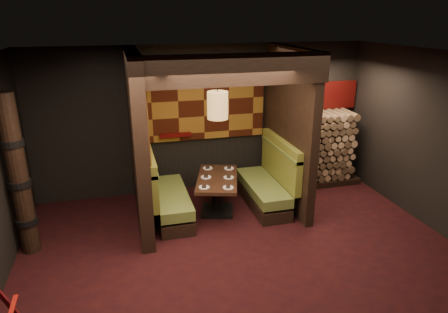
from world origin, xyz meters
TOP-DOWN VIEW (x-y plane):
  - floor at (0.00, 0.00)m, footprint 6.50×5.50m
  - ceiling at (0.00, 0.00)m, footprint 6.50×5.50m
  - wall_back at (0.00, 2.76)m, footprint 6.50×0.02m
  - wall_front at (0.00, -2.76)m, footprint 6.50×0.02m
  - partition_left at (-1.35, 1.65)m, footprint 0.20×2.20m
  - partition_right at (1.30, 1.70)m, footprint 0.15×2.10m
  - header_beam at (-0.02, 0.70)m, footprint 2.85×0.18m
  - tapa_back_panel at (-0.02, 2.71)m, footprint 2.40×0.06m
  - tapa_side_panel at (-1.23, 1.82)m, footprint 0.04×1.85m
  - lacquer_shelf at (-0.60, 2.65)m, footprint 0.60×0.12m
  - booth_bench_left at (-0.96, 1.65)m, footprint 0.68×1.60m
  - booth_bench_right at (0.93, 1.65)m, footprint 0.68×1.60m
  - dining_table at (-0.05, 1.58)m, footprint 1.02×1.40m
  - place_settings at (-0.05, 1.58)m, footprint 0.81×1.12m
  - pendant_lamp at (-0.05, 1.53)m, footprint 0.34×0.34m
  - totem_column at (-3.05, 1.10)m, footprint 0.31×0.31m
  - firewood_stack at (2.29, 2.35)m, footprint 1.73×0.70m
  - mosaic_header at (2.29, 2.68)m, footprint 1.83×0.10m
  - bay_front_post at (1.39, 1.96)m, footprint 0.08×0.08m

SIDE VIEW (x-z plane):
  - floor at x=0.00m, z-range -0.02..0.00m
  - booth_bench_left at x=-0.96m, z-range -0.17..0.97m
  - booth_bench_right at x=0.93m, z-range -0.17..0.97m
  - dining_table at x=-0.05m, z-range 0.10..0.77m
  - place_settings at x=-0.05m, z-range 0.66..0.69m
  - firewood_stack at x=2.29m, z-range 0.00..1.50m
  - lacquer_shelf at x=-0.60m, z-range 1.15..1.21m
  - totem_column at x=-3.05m, z-range -0.01..2.39m
  - wall_back at x=0.00m, z-range 0.00..2.85m
  - wall_front at x=0.00m, z-range 0.00..2.85m
  - partition_left at x=-1.35m, z-range 0.00..2.85m
  - partition_right at x=1.30m, z-range 0.00..2.85m
  - bay_front_post at x=1.39m, z-range 0.00..2.85m
  - mosaic_header at x=2.29m, z-range 1.50..2.06m
  - tapa_back_panel at x=-0.02m, z-range 1.04..2.60m
  - tapa_side_panel at x=-1.23m, z-range 1.12..2.58m
  - pendant_lamp at x=-0.05m, z-range 1.40..2.52m
  - header_beam at x=-0.02m, z-range 2.41..2.85m
  - ceiling at x=0.00m, z-range 2.85..2.87m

